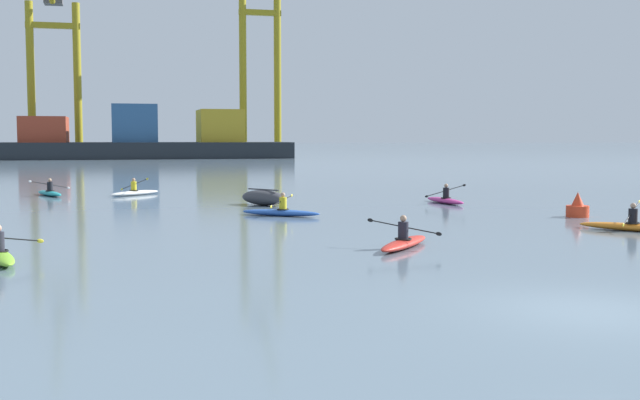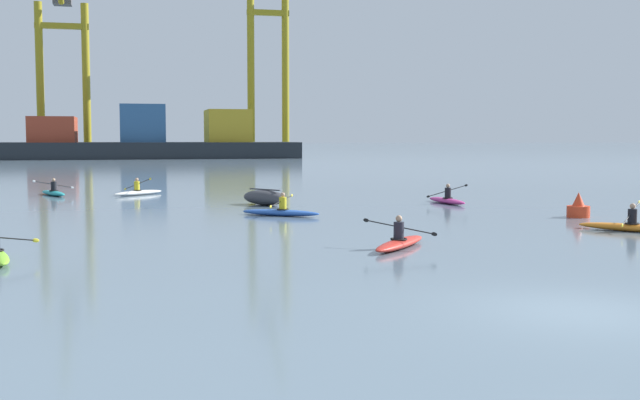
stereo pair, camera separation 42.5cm
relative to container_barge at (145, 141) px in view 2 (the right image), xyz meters
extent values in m
plane|color=slate|center=(5.39, -107.57, -2.54)|extent=(800.00, 800.00, 0.00)
cube|color=#1E2328|center=(-0.40, 0.00, -1.33)|extent=(46.41, 11.51, 2.42)
cube|color=#993823|center=(-13.16, 0.00, 1.74)|extent=(6.50, 8.05, 3.72)
cube|color=#2D5684|center=(-0.40, 0.00, 2.67)|extent=(6.50, 8.05, 5.59)
cube|color=#B29323|center=(12.37, 0.00, 2.34)|extent=(6.50, 8.05, 4.93)
cylinder|color=olive|center=(-15.67, 9.08, 9.49)|extent=(1.20, 1.20, 24.06)
cylinder|color=olive|center=(-8.76, 9.08, 9.49)|extent=(1.20, 1.20, 24.06)
cube|color=olive|center=(-12.22, 9.08, 17.91)|extent=(8.11, 0.90, 0.90)
cylinder|color=olive|center=(17.49, 9.43, 11.43)|extent=(1.20, 1.20, 27.96)
cylinder|color=olive|center=(23.33, 9.43, 11.43)|extent=(1.20, 1.20, 27.96)
cube|color=olive|center=(20.41, 9.43, 21.22)|extent=(7.04, 0.90, 0.90)
ellipsoid|color=#38383D|center=(3.64, -84.00, -2.19)|extent=(2.41, 2.76, 0.70)
cube|color=#38383D|center=(3.64, -84.00, -1.81)|extent=(1.18, 1.62, 0.06)
cylinder|color=red|center=(14.82, -92.50, -2.32)|extent=(0.90, 0.90, 0.45)
cone|color=red|center=(14.82, -92.50, -1.82)|extent=(0.50, 0.50, 0.55)
ellipsoid|color=silver|center=(-2.04, -76.08, -2.41)|extent=(2.94, 2.70, 0.26)
torus|color=black|center=(-2.12, -76.15, -2.27)|extent=(0.69, 0.69, 0.05)
cylinder|color=gold|center=(-2.12, -76.15, -2.03)|extent=(0.30, 0.30, 0.50)
sphere|color=tan|center=(-2.12, -76.15, -1.68)|extent=(0.19, 0.19, 0.19)
cylinder|color=black|center=(-2.08, -76.12, -1.93)|extent=(1.36, 1.53, 0.66)
ellipsoid|color=yellow|center=(-2.75, -75.37, -2.25)|extent=(0.17, 0.18, 0.16)
ellipsoid|color=yellow|center=(-1.42, -76.87, -1.62)|extent=(0.17, 0.18, 0.16)
ellipsoid|color=#2856B2|center=(3.40, -89.13, -2.41)|extent=(3.12, 2.46, 0.26)
torus|color=black|center=(3.49, -89.19, -2.27)|extent=(0.68, 0.68, 0.05)
cylinder|color=gold|center=(3.49, -89.19, -2.03)|extent=(0.30, 0.30, 0.50)
sphere|color=tan|center=(3.49, -89.19, -1.68)|extent=(0.19, 0.19, 0.19)
cylinder|color=black|center=(3.44, -89.16, -1.93)|extent=(1.23, 1.72, 0.33)
ellipsoid|color=yellow|center=(2.84, -90.01, -2.08)|extent=(0.14, 0.18, 0.13)
ellipsoid|color=yellow|center=(4.05, -88.32, -1.79)|extent=(0.14, 0.18, 0.13)
ellipsoid|color=teal|center=(-6.57, -75.31, -2.41)|extent=(1.86, 3.37, 0.26)
torus|color=black|center=(-6.53, -75.40, -2.27)|extent=(0.64, 0.64, 0.05)
cylinder|color=black|center=(-6.53, -75.40, -2.03)|extent=(0.30, 0.30, 0.50)
sphere|color=tan|center=(-6.53, -75.40, -1.68)|extent=(0.19, 0.19, 0.19)
cylinder|color=black|center=(-6.55, -75.36, -1.93)|extent=(1.92, 0.82, 0.45)
ellipsoid|color=silver|center=(-7.50, -75.75, -1.72)|extent=(0.20, 0.11, 0.14)
ellipsoid|color=silver|center=(-5.60, -74.96, -2.14)|extent=(0.20, 0.11, 0.14)
ellipsoid|color=yellow|center=(-4.97, -98.36, -2.09)|extent=(0.20, 0.09, 0.14)
ellipsoid|color=red|center=(5.00, -98.98, -2.41)|extent=(2.66, 2.98, 0.26)
torus|color=black|center=(4.93, -99.05, -2.27)|extent=(0.69, 0.69, 0.05)
cylinder|color=#23232D|center=(4.93, -99.05, -2.03)|extent=(0.30, 0.30, 0.50)
sphere|color=tan|center=(4.93, -99.05, -1.68)|extent=(0.19, 0.19, 0.19)
cylinder|color=black|center=(4.97, -99.02, -1.93)|extent=(1.61, 1.38, 0.33)
ellipsoid|color=black|center=(4.17, -98.34, -1.79)|extent=(0.17, 0.16, 0.13)
ellipsoid|color=black|center=(5.76, -99.69, -2.08)|extent=(0.17, 0.16, 0.13)
ellipsoid|color=orange|center=(13.89, -97.05, -2.41)|extent=(2.64, 2.99, 0.26)
torus|color=black|center=(13.96, -97.12, -2.27)|extent=(0.69, 0.69, 0.05)
cylinder|color=black|center=(13.96, -97.12, -2.03)|extent=(0.30, 0.30, 0.50)
sphere|color=tan|center=(13.96, -97.12, -1.68)|extent=(0.19, 0.19, 0.19)
cylinder|color=black|center=(13.92, -97.09, -1.93)|extent=(1.57, 1.32, 0.66)
ellipsoid|color=yellow|center=(13.16, -97.73, -2.25)|extent=(0.18, 0.16, 0.16)
ellipsoid|color=yellow|center=(14.69, -96.44, -1.62)|extent=(0.18, 0.16, 0.16)
ellipsoid|color=#C13384|center=(12.30, -85.20, -2.41)|extent=(0.92, 3.44, 0.26)
torus|color=black|center=(12.31, -85.30, -2.27)|extent=(0.53, 0.53, 0.05)
cylinder|color=black|center=(12.31, -85.30, -2.03)|extent=(0.30, 0.30, 0.50)
sphere|color=tan|center=(12.31, -85.30, -1.68)|extent=(0.19, 0.19, 0.19)
cylinder|color=black|center=(12.31, -85.25, -1.93)|extent=(2.04, 0.23, 0.53)
ellipsoid|color=black|center=(11.29, -85.35, -2.18)|extent=(0.20, 0.06, 0.15)
ellipsoid|color=black|center=(13.33, -85.16, -1.69)|extent=(0.20, 0.06, 0.15)
camera|label=1|loc=(-2.96, -119.90, 0.63)|focal=43.76mm
camera|label=2|loc=(-2.54, -120.01, 0.63)|focal=43.76mm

